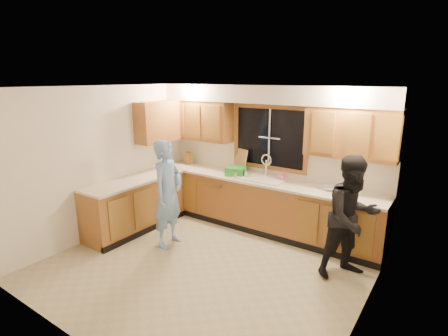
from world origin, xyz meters
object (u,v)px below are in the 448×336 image
at_px(knife_block, 189,158).
at_px(soap_bottle, 283,176).
at_px(dishwasher, 220,198).
at_px(man, 168,194).
at_px(bowl, 329,188).
at_px(sink, 261,182).
at_px(woman, 352,218).
at_px(stove, 109,215).
at_px(dish_crate, 236,171).

xyz_separation_m(knife_block, soap_bottle, (2.10, -0.03, -0.03)).
height_order(dishwasher, soap_bottle, soap_bottle).
xyz_separation_m(man, bowl, (2.08, 1.43, 0.10)).
xyz_separation_m(sink, woman, (1.73, -0.66, -0.03)).
bearing_deg(bowl, man, -145.39).
bearing_deg(stove, bowl, 32.48).
height_order(knife_block, bowl, knife_block).
bearing_deg(dish_crate, stove, -126.54).
height_order(dishwasher, dish_crate, dish_crate).
bearing_deg(man, sink, -41.17).
distance_m(sink, dishwasher, 0.96).
distance_m(stove, woman, 3.74).
bearing_deg(dishwasher, soap_bottle, 4.40).
distance_m(dish_crate, bowl, 1.66).
relative_size(stove, dish_crate, 2.75).
xyz_separation_m(sink, dish_crate, (-0.48, -0.04, 0.13)).
relative_size(sink, bowl, 3.62).
relative_size(stove, man, 0.53).
relative_size(dishwasher, soap_bottle, 4.58).
distance_m(man, soap_bottle, 1.93).
relative_size(dishwasher, stove, 0.91).
xyz_separation_m(dishwasher, soap_bottle, (1.23, 0.09, 0.60)).
distance_m(sink, knife_block, 1.73).
xyz_separation_m(sink, man, (-0.90, -1.36, -0.01)).
height_order(man, dish_crate, man).
bearing_deg(man, knife_block, 21.22).
bearing_deg(dishwasher, stove, -117.69).
height_order(woman, dish_crate, woman).
distance_m(dish_crate, soap_bottle, 0.87).
relative_size(dish_crate, soap_bottle, 1.83).
relative_size(dishwasher, man, 0.48).
distance_m(soap_bottle, bowl, 0.80).
height_order(sink, soap_bottle, sink).
bearing_deg(woman, sink, 107.26).
xyz_separation_m(man, dish_crate, (0.42, 1.32, 0.14)).
distance_m(stove, knife_block, 2.03).
height_order(sink, stove, sink).
relative_size(dishwasher, dish_crate, 2.50).
distance_m(knife_block, soap_bottle, 2.10).
bearing_deg(sink, knife_block, 176.30).
bearing_deg(dish_crate, knife_block, 172.86).
bearing_deg(woman, soap_bottle, 99.39).
height_order(dishwasher, stove, stove).
bearing_deg(stove, man, 27.16).
relative_size(stove, bowl, 3.79).
bearing_deg(man, soap_bottle, -49.35).
relative_size(knife_block, bowl, 1.03).
relative_size(man, bowl, 7.18).
height_order(dishwasher, man, man).
relative_size(man, dish_crate, 5.21).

